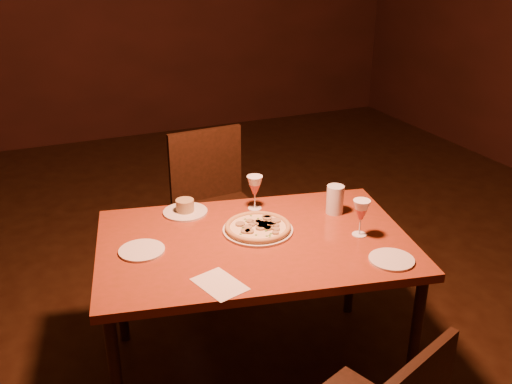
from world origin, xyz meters
name	(u,v)px	position (x,y,z in m)	size (l,w,h in m)	color
floor	(252,341)	(0.00, 0.00, 0.00)	(7.00, 7.00, 0.00)	#301D10
dining_table	(254,252)	(-0.07, -0.20, 0.62)	(1.40, 1.05, 0.68)	maroon
chair_far	(216,202)	(0.04, 0.60, 0.49)	(0.45, 0.45, 0.87)	black
pizza_plate	(258,228)	(-0.03, -0.14, 0.70)	(0.30, 0.30, 0.03)	silver
ramekin_saucer	(185,209)	(-0.26, 0.16, 0.70)	(0.20, 0.20, 0.06)	silver
wine_glass_far	(255,193)	(0.05, 0.07, 0.76)	(0.07, 0.07, 0.16)	#C95454
wine_glass_right	(361,218)	(0.35, -0.34, 0.76)	(0.07, 0.07, 0.16)	#C95454
water_tumbler	(335,199)	(0.36, -0.11, 0.74)	(0.08, 0.08, 0.13)	silver
side_plate_left	(142,250)	(-0.52, -0.12, 0.68)	(0.18, 0.18, 0.01)	silver
side_plate_near	(392,260)	(0.34, -0.56, 0.68)	(0.17, 0.17, 0.01)	silver
menu_card	(220,284)	(-0.32, -0.46, 0.68)	(0.13, 0.19, 0.00)	beige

